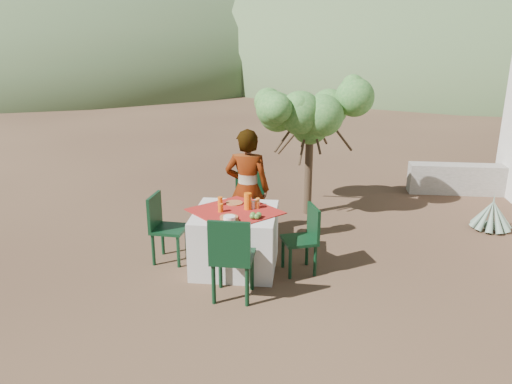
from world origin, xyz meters
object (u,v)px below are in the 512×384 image
at_px(table, 235,239).
at_px(person, 247,189).
at_px(chair_far, 250,201).
at_px(chair_right, 305,236).
at_px(shrub_tree, 314,120).
at_px(agave, 492,215).
at_px(juice_pitcher, 248,201).
at_px(chair_left, 163,225).
at_px(chair_near, 231,255).

distance_m(table, person, 0.81).
xyz_separation_m(chair_far, chair_right, (0.83, -1.11, -0.04)).
height_order(chair_far, shrub_tree, shrub_tree).
height_order(table, chair_far, chair_far).
bearing_deg(table, chair_right, -2.08).
distance_m(person, shrub_tree, 1.88).
bearing_deg(chair_far, agave, 7.49).
bearing_deg(chair_far, shrub_tree, 47.89).
xyz_separation_m(person, juice_pitcher, (0.08, -0.58, 0.03)).
bearing_deg(person, chair_right, 142.40).
bearing_deg(table, person, 83.73).
distance_m(chair_right, shrub_tree, 2.44).
height_order(agave, juice_pitcher, juice_pitcher).
distance_m(shrub_tree, juice_pitcher, 2.33).
relative_size(chair_far, shrub_tree, 0.48).
height_order(chair_far, chair_right, chair_far).
distance_m(table, shrub_tree, 2.63).
bearing_deg(chair_left, agave, -66.64).
distance_m(chair_near, shrub_tree, 3.28).
xyz_separation_m(chair_far, agave, (3.64, 0.62, -0.30)).
relative_size(table, chair_left, 1.44).
bearing_deg(chair_far, chair_left, -137.63).
height_order(table, person, person).
height_order(table, chair_left, chair_left).
xyz_separation_m(chair_far, shrub_tree, (0.91, 1.08, 1.03)).
bearing_deg(agave, shrub_tree, 170.40).
bearing_deg(juice_pitcher, chair_far, 95.69).
bearing_deg(shrub_tree, table, -113.99).
relative_size(chair_far, chair_right, 1.09).
bearing_deg(person, table, 86.84).
bearing_deg(juice_pitcher, chair_right, -8.67).
xyz_separation_m(chair_near, juice_pitcher, (0.07, 0.92, 0.31)).
bearing_deg(person, shrub_tree, -117.58).
height_order(table, chair_right, chair_right).
relative_size(table, chair_near, 1.31).
xyz_separation_m(table, chair_near, (0.08, -0.84, 0.17)).
bearing_deg(chair_left, chair_far, -41.21).
bearing_deg(shrub_tree, chair_left, -132.77).
height_order(shrub_tree, juice_pitcher, shrub_tree).
bearing_deg(chair_right, chair_near, -63.42).
distance_m(chair_left, shrub_tree, 3.01).
distance_m(chair_far, chair_right, 1.38).
bearing_deg(chair_near, person, -88.17).
bearing_deg(chair_right, juice_pitcher, -117.74).
bearing_deg(juice_pitcher, chair_left, 179.69).
height_order(chair_left, chair_right, chair_left).
height_order(chair_near, chair_right, chair_near).
bearing_deg(agave, chair_right, -148.57).
xyz_separation_m(chair_near, shrub_tree, (0.87, 3.00, 1.00)).
relative_size(chair_near, chair_right, 1.16).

